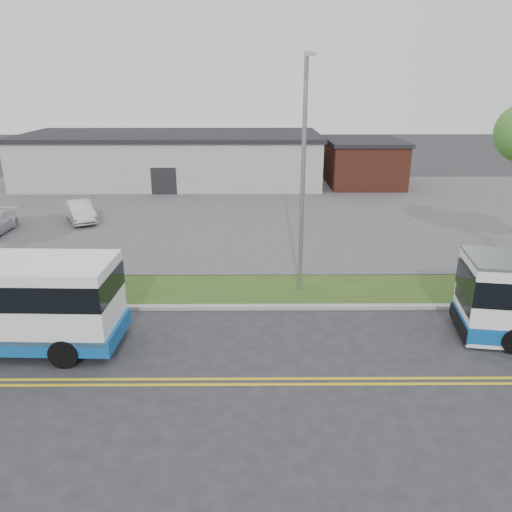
{
  "coord_description": "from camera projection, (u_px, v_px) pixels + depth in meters",
  "views": [
    {
      "loc": [
        1.01,
        -16.93,
        8.57
      ],
      "look_at": [
        1.13,
        2.91,
        1.6
      ],
      "focal_mm": 35.0,
      "sensor_mm": 36.0,
      "label": 1
    }
  ],
  "objects": [
    {
      "name": "streetlight_near",
      "position": [
        303.0,
        171.0,
        19.67
      ],
      "size": [
        0.35,
        1.53,
        9.5
      ],
      "color": "gray",
      "rests_on": "verge"
    },
    {
      "name": "shuttle_bus",
      "position": [
        16.0,
        302.0,
        16.5
      ],
      "size": [
        8.18,
        2.95,
        3.1
      ],
      "rotation": [
        0.0,
        0.0,
        -0.03
      ],
      "color": "#0E509A",
      "rests_on": "ground"
    },
    {
      "name": "curb",
      "position": [
        228.0,
        307.0,
        19.82
      ],
      "size": [
        80.0,
        0.3,
        0.15
      ],
      "primitive_type": "cube",
      "color": "#9E9B93",
      "rests_on": "ground"
    },
    {
      "name": "parked_car_a",
      "position": [
        80.0,
        211.0,
        31.72
      ],
      "size": [
        3.13,
        4.18,
        1.32
      ],
      "primitive_type": "imported",
      "rotation": [
        0.0,
        0.0,
        0.5
      ],
      "color": "silver",
      "rests_on": "parking_lot"
    },
    {
      "name": "commercial_building",
      "position": [
        173.0,
        158.0,
        43.52
      ],
      "size": [
        25.4,
        10.4,
        4.35
      ],
      "color": "#9E9E99",
      "rests_on": "ground"
    },
    {
      "name": "lane_line_north",
      "position": [
        220.0,
        379.0,
        15.18
      ],
      "size": [
        70.0,
        0.12,
        0.01
      ],
      "primitive_type": "cube",
      "color": "gold",
      "rests_on": "ground"
    },
    {
      "name": "parking_lot",
      "position": [
        239.0,
        210.0,
        34.83
      ],
      "size": [
        80.0,
        25.0,
        0.1
      ],
      "primitive_type": "cube",
      "color": "#4C4C4F",
      "rests_on": "ground"
    },
    {
      "name": "ground",
      "position": [
        227.0,
        322.0,
        18.81
      ],
      "size": [
        140.0,
        140.0,
        0.0
      ],
      "primitive_type": "plane",
      "color": "#28282B",
      "rests_on": "ground"
    },
    {
      "name": "verge",
      "position": [
        230.0,
        290.0,
        21.53
      ],
      "size": [
        80.0,
        3.3,
        0.1
      ],
      "primitive_type": "cube",
      "color": "#334717",
      "rests_on": "ground"
    },
    {
      "name": "brick_wing",
      "position": [
        363.0,
        163.0,
        42.75
      ],
      "size": [
        6.3,
        7.3,
        3.9
      ],
      "color": "brown",
      "rests_on": "ground"
    },
    {
      "name": "lane_line_south",
      "position": [
        220.0,
        385.0,
        14.89
      ],
      "size": [
        70.0,
        0.12,
        0.01
      ],
      "primitive_type": "cube",
      "color": "gold",
      "rests_on": "ground"
    }
  ]
}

